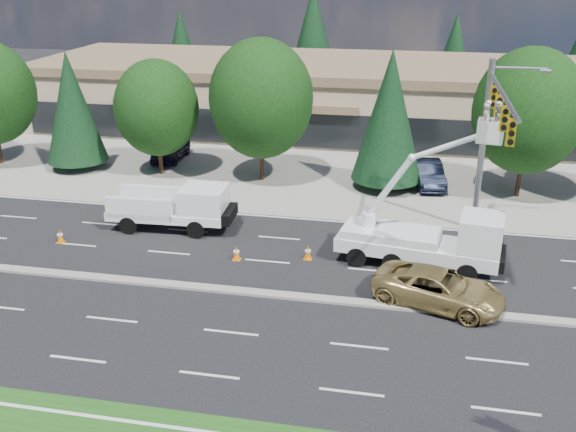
% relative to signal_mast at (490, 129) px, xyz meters
% --- Properties ---
extents(ground, '(140.00, 140.00, 0.00)m').
position_rel_signal_mast_xyz_m(ground, '(-10.03, -7.04, -6.06)').
color(ground, black).
rests_on(ground, ground).
extents(concrete_apron, '(140.00, 22.00, 0.01)m').
position_rel_signal_mast_xyz_m(concrete_apron, '(-10.03, 12.96, -6.05)').
color(concrete_apron, gray).
rests_on(concrete_apron, ground).
extents(road_median, '(120.00, 0.55, 0.12)m').
position_rel_signal_mast_xyz_m(road_median, '(-10.03, -7.04, -6.00)').
color(road_median, gray).
rests_on(road_median, ground).
extents(strip_mall, '(50.40, 15.40, 5.50)m').
position_rel_signal_mast_xyz_m(strip_mall, '(-10.03, 22.93, -3.23)').
color(strip_mall, tan).
rests_on(strip_mall, ground).
extents(tree_front_b, '(4.05, 4.05, 7.98)m').
position_rel_signal_mast_xyz_m(tree_front_b, '(-26.03, 7.96, -1.78)').
color(tree_front_b, '#332114').
rests_on(tree_front_b, ground).
extents(tree_front_c, '(5.50, 5.50, 7.63)m').
position_rel_signal_mast_xyz_m(tree_front_c, '(-20.03, 7.96, -1.59)').
color(tree_front_c, '#332114').
rests_on(tree_front_c, ground).
extents(tree_front_d, '(6.57, 6.57, 9.12)m').
position_rel_signal_mast_xyz_m(tree_front_d, '(-13.03, 7.96, -0.72)').
color(tree_front_d, '#332114').
rests_on(tree_front_d, ground).
extents(tree_front_e, '(4.39, 4.39, 8.65)m').
position_rel_signal_mast_xyz_m(tree_front_e, '(-5.03, 7.96, -1.42)').
color(tree_front_e, '#332114').
rests_on(tree_front_e, ground).
extents(tree_front_f, '(6.47, 6.47, 8.97)m').
position_rel_signal_mast_xyz_m(tree_front_f, '(2.97, 7.96, -0.81)').
color(tree_front_f, '#332114').
rests_on(tree_front_f, ground).
extents(tree_back_a, '(4.34, 4.34, 8.56)m').
position_rel_signal_mast_xyz_m(tree_back_a, '(-28.03, 34.96, -1.46)').
color(tree_back_a, '#332114').
rests_on(tree_back_a, ground).
extents(tree_back_b, '(5.63, 5.63, 11.10)m').
position_rel_signal_mast_xyz_m(tree_back_b, '(-14.03, 34.96, -0.10)').
color(tree_back_b, '#332114').
rests_on(tree_back_b, ground).
extents(tree_back_c, '(4.43, 4.43, 8.74)m').
position_rel_signal_mast_xyz_m(tree_back_c, '(-0.03, 34.96, -1.37)').
color(tree_back_c, '#332114').
rests_on(tree_back_c, ground).
extents(signal_mast, '(2.76, 10.16, 9.00)m').
position_rel_signal_mast_xyz_m(signal_mast, '(0.00, 0.00, 0.00)').
color(signal_mast, gray).
rests_on(signal_mast, ground).
extents(utility_pickup, '(6.39, 2.72, 2.41)m').
position_rel_signal_mast_xyz_m(utility_pickup, '(-15.64, -0.82, -5.06)').
color(utility_pickup, white).
rests_on(utility_pickup, ground).
extents(bucket_truck, '(7.98, 3.33, 8.06)m').
position_rel_signal_mast_xyz_m(bucket_truck, '(-2.25, -2.96, -4.30)').
color(bucket_truck, white).
rests_on(bucket_truck, ground).
extents(traffic_cone_a, '(0.40, 0.40, 0.70)m').
position_rel_signal_mast_xyz_m(traffic_cone_a, '(-20.93, -3.71, -5.72)').
color(traffic_cone_a, orange).
rests_on(traffic_cone_a, ground).
extents(traffic_cone_b, '(0.40, 0.40, 0.70)m').
position_rel_signal_mast_xyz_m(traffic_cone_b, '(-11.53, -3.93, -5.72)').
color(traffic_cone_b, orange).
rests_on(traffic_cone_b, ground).
extents(traffic_cone_c, '(0.40, 0.40, 0.70)m').
position_rel_signal_mast_xyz_m(traffic_cone_c, '(-8.16, -3.19, -5.72)').
color(traffic_cone_c, orange).
rests_on(traffic_cone_c, ground).
extents(minivan, '(5.95, 3.99, 1.51)m').
position_rel_signal_mast_xyz_m(minivan, '(-2.09, -6.44, -5.30)').
color(minivan, tan).
rests_on(minivan, ground).
extents(parked_car_west, '(1.92, 4.58, 1.55)m').
position_rel_signal_mast_xyz_m(parked_car_west, '(-20.52, 11.08, -5.28)').
color(parked_car_west, black).
rests_on(parked_car_west, ground).
extents(parked_car_east, '(2.39, 4.94, 1.56)m').
position_rel_signal_mast_xyz_m(parked_car_east, '(-2.40, 8.96, -5.28)').
color(parked_car_east, black).
rests_on(parked_car_east, ground).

